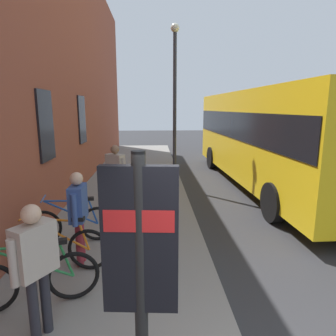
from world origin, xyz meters
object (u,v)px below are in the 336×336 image
bicycle_nearest_sign (34,280)px  transit_info_sign (140,260)px  bicycle_end_of_row (71,224)px  pedestrian_crossing_street (78,209)px  pedestrian_near_bus (35,258)px  bicycle_by_door (58,248)px  pedestrian_by_facade (116,170)px  street_lamp (175,93)px  city_bus (268,133)px

bicycle_nearest_sign → transit_info_sign: (-1.74, -1.54, 1.21)m
bicycle_end_of_row → pedestrian_crossing_street: size_ratio=1.07×
bicycle_nearest_sign → pedestrian_near_bus: bearing=-152.4°
pedestrian_crossing_street → bicycle_by_door: bearing=119.7°
pedestrian_by_facade → street_lamp: (2.41, -1.75, 2.10)m
bicycle_end_of_row → pedestrian_by_facade: 2.28m
transit_info_sign → bicycle_by_door: bearing=29.2°
bicycle_nearest_sign → bicycle_by_door: size_ratio=0.98×
transit_info_sign → city_bus: (8.30, -4.14, 0.20)m
pedestrian_crossing_street → street_lamp: (5.32, -2.02, 2.15)m
bicycle_by_door → pedestrian_crossing_street: bearing=-60.3°
street_lamp → transit_info_sign: bearing=174.2°
pedestrian_by_facade → street_lamp: size_ratio=0.32×
street_lamp → bicycle_end_of_row: bearing=151.9°
bicycle_by_door → street_lamp: (5.51, -2.34, 2.76)m
bicycle_end_of_row → city_bus: 7.45m
pedestrian_near_bus → bicycle_end_of_row: bearing=6.9°
pedestrian_near_bus → transit_info_sign: bearing=-133.6°
bicycle_nearest_sign → street_lamp: size_ratio=0.32×
bicycle_nearest_sign → pedestrian_by_facade: 4.15m
bicycle_end_of_row → city_bus: bearing=-51.1°
pedestrian_by_facade → pedestrian_near_bus: pedestrian_by_facade is taller
bicycle_by_door → pedestrian_by_facade: (3.10, -0.59, 0.66)m
pedestrian_near_bus → street_lamp: (7.00, -2.09, 2.15)m
pedestrian_by_facade → pedestrian_crossing_street: 2.93m
pedestrian_near_bus → pedestrian_crossing_street: (1.68, -0.07, -0.00)m
pedestrian_by_facade → pedestrian_near_bus: bearing=175.7°
bicycle_nearest_sign → street_lamp: (6.46, -2.38, 2.76)m
bicycle_by_door → city_bus: size_ratio=0.17×
pedestrian_by_facade → bicycle_nearest_sign: bearing=171.2°
bicycle_end_of_row → pedestrian_crossing_street: pedestrian_crossing_street is taller
bicycle_nearest_sign → bicycle_end_of_row: 1.96m
pedestrian_near_bus → street_lamp: bearing=-16.6°
bicycle_nearest_sign → city_bus: bearing=-40.9°
bicycle_nearest_sign → bicycle_end_of_row: (1.96, 0.02, -0.00)m
pedestrian_by_facade → pedestrian_crossing_street: pedestrian_by_facade is taller
bicycle_by_door → city_bus: city_bus is taller
bicycle_end_of_row → pedestrian_crossing_street: (-0.83, -0.38, 0.61)m
transit_info_sign → pedestrian_crossing_street: (2.87, 1.18, -0.60)m
city_bus → pedestrian_by_facade: size_ratio=6.13×
bicycle_by_door → bicycle_end_of_row: bearing=3.2°
bicycle_nearest_sign → pedestrian_near_bus: 0.87m
transit_info_sign → pedestrian_crossing_street: bearing=22.3°
bicycle_nearest_sign → pedestrian_by_facade: bearing=-8.8°
street_lamp → pedestrian_by_facade: bearing=144.0°
pedestrian_near_bus → pedestrian_crossing_street: 1.68m
bicycle_nearest_sign → bicycle_end_of_row: bearing=0.6°
transit_info_sign → pedestrian_near_bus: bearing=46.4°
pedestrian_crossing_street → city_bus: bearing=-44.4°
transit_info_sign → city_bus: 9.27m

